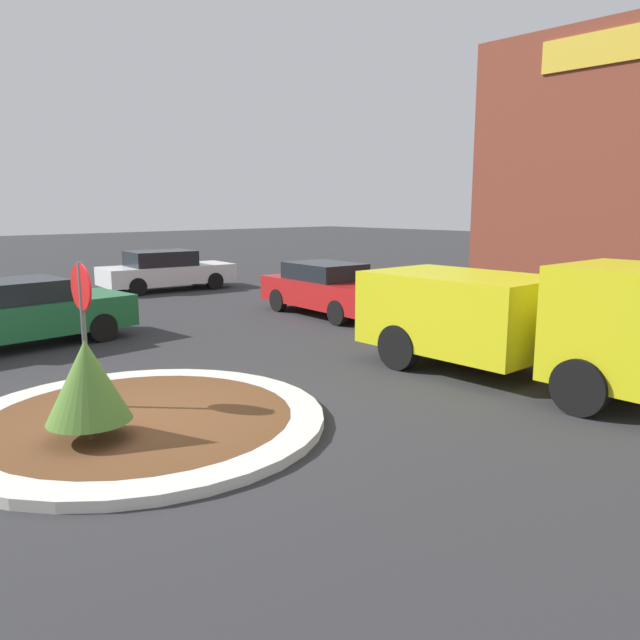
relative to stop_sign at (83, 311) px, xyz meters
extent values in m
plane|color=#2D2D30|center=(0.89, 0.34, -1.50)|extent=(120.00, 120.00, 0.00)
cylinder|color=beige|center=(0.89, 0.34, -1.44)|extent=(4.99, 4.99, 0.13)
cylinder|color=brown|center=(0.89, 0.34, -1.43)|extent=(4.09, 4.09, 0.13)
cylinder|color=#4C4C51|center=(0.00, 0.00, -0.41)|extent=(0.07, 0.07, 2.18)
cylinder|color=#B71414|center=(0.00, 0.00, 0.34)|extent=(0.66, 0.03, 0.66)
cylinder|color=brown|center=(1.28, -0.50, -1.25)|extent=(0.08, 0.08, 0.24)
cone|color=#4C752D|center=(1.28, -0.50, -0.63)|extent=(1.01, 1.01, 1.00)
cube|color=gold|center=(4.88, 6.13, -0.27)|extent=(1.78, 2.05, 1.71)
cube|color=gold|center=(1.93, 6.17, -0.45)|extent=(3.31, 2.18, 1.35)
cylinder|color=black|center=(4.73, 7.11, -1.09)|extent=(0.83, 0.25, 0.83)
cylinder|color=black|center=(4.70, 5.14, -1.09)|extent=(0.83, 0.25, 0.83)
cylinder|color=black|center=(1.34, 7.16, -1.09)|extent=(0.83, 0.25, 0.83)
cylinder|color=black|center=(1.31, 5.19, -1.09)|extent=(0.83, 0.25, 0.83)
cube|color=#B21919|center=(-3.75, 8.22, -0.89)|extent=(4.42, 2.07, 0.69)
cube|color=black|center=(-3.97, 8.24, -0.32)|extent=(2.18, 1.68, 0.45)
cylinder|color=black|center=(-2.36, 8.89, -1.18)|extent=(0.65, 0.24, 0.64)
cylinder|color=black|center=(-2.49, 7.32, -1.18)|extent=(0.65, 0.24, 0.64)
cylinder|color=black|center=(-5.01, 9.12, -1.18)|extent=(0.65, 0.24, 0.64)
cylinder|color=black|center=(-5.15, 7.55, -1.18)|extent=(0.65, 0.24, 0.64)
cube|color=#1E6638|center=(-5.32, 0.73, -0.88)|extent=(2.09, 4.65, 0.70)
cube|color=black|center=(-5.31, 0.50, -0.31)|extent=(1.72, 2.28, 0.45)
cylinder|color=black|center=(-6.24, 2.08, -1.19)|extent=(0.24, 0.65, 0.63)
cylinder|color=black|center=(-4.60, 2.19, -1.19)|extent=(0.24, 0.65, 0.63)
cube|color=silver|center=(-11.37, 7.51, -0.94)|extent=(2.34, 4.72, 0.62)
cube|color=black|center=(-11.40, 7.29, -0.37)|extent=(1.85, 2.35, 0.52)
cylinder|color=black|center=(-12.05, 9.01, -1.20)|extent=(0.27, 0.62, 0.60)
cylinder|color=black|center=(-10.37, 8.82, -1.20)|extent=(0.27, 0.62, 0.60)
cylinder|color=black|center=(-12.37, 6.21, -1.20)|extent=(0.27, 0.62, 0.60)
cylinder|color=black|center=(-10.69, 6.02, -1.20)|extent=(0.27, 0.62, 0.60)
camera|label=1|loc=(8.50, -3.30, 1.43)|focal=35.00mm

